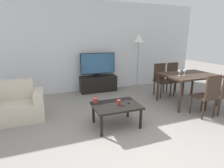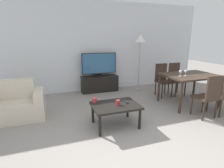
{
  "view_description": "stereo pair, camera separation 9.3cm",
  "coord_description": "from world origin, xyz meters",
  "px_view_note": "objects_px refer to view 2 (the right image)",
  "views": [
    {
      "loc": [
        -1.12,
        -1.6,
        1.63
      ],
      "look_at": [
        0.18,
        1.85,
        0.65
      ],
      "focal_mm": 28.0,
      "sensor_mm": 36.0,
      "label": 1
    },
    {
      "loc": [
        -1.03,
        -1.63,
        1.63
      ],
      "look_at": [
        0.18,
        1.85,
        0.65
      ],
      "focal_mm": 28.0,
      "sensor_mm": 36.0,
      "label": 2
    }
  ],
  "objects_px": {
    "tv": "(99,65)",
    "dining_chair_far_left": "(163,78)",
    "coffee_table": "(115,107)",
    "remote_primary": "(126,102)",
    "cup_colored_far": "(95,100)",
    "tv_stand": "(100,84)",
    "dining_table": "(190,78)",
    "wine_glass_center": "(186,72)",
    "dining_chair_near": "(208,95)",
    "floor_lamp": "(140,41)",
    "wine_glass_left": "(180,72)",
    "cup_white_near": "(118,102)",
    "armchair": "(18,105)",
    "dining_chair_far": "(176,77)"
  },
  "relations": [
    {
      "from": "tv",
      "to": "dining_chair_far_left",
      "type": "distance_m",
      "value": 1.91
    },
    {
      "from": "coffee_table",
      "to": "remote_primary",
      "type": "relative_size",
      "value": 5.73
    },
    {
      "from": "tv",
      "to": "cup_colored_far",
      "type": "height_order",
      "value": "tv"
    },
    {
      "from": "tv_stand",
      "to": "dining_table",
      "type": "xyz_separation_m",
      "value": [
        1.82,
        -1.77,
        0.43
      ]
    },
    {
      "from": "tv_stand",
      "to": "wine_glass_center",
      "type": "relative_size",
      "value": 7.65
    },
    {
      "from": "dining_chair_near",
      "to": "dining_chair_far_left",
      "type": "height_order",
      "value": "same"
    },
    {
      "from": "tv_stand",
      "to": "dining_chair_far_left",
      "type": "distance_m",
      "value": 1.89
    },
    {
      "from": "coffee_table",
      "to": "dining_chair_far_left",
      "type": "bearing_deg",
      "value": 33.59
    },
    {
      "from": "coffee_table",
      "to": "floor_lamp",
      "type": "bearing_deg",
      "value": 52.67
    },
    {
      "from": "floor_lamp",
      "to": "wine_glass_center",
      "type": "height_order",
      "value": "floor_lamp"
    },
    {
      "from": "dining_chair_far_left",
      "to": "wine_glass_left",
      "type": "distance_m",
      "value": 0.95
    },
    {
      "from": "tv",
      "to": "cup_white_near",
      "type": "height_order",
      "value": "tv"
    },
    {
      "from": "dining_chair_far_left",
      "to": "remote_primary",
      "type": "xyz_separation_m",
      "value": [
        -1.66,
        -1.21,
        -0.07
      ]
    },
    {
      "from": "wine_glass_left",
      "to": "tv",
      "type": "bearing_deg",
      "value": 128.04
    },
    {
      "from": "armchair",
      "to": "dining_chair_far_left",
      "type": "height_order",
      "value": "dining_chair_far_left"
    },
    {
      "from": "armchair",
      "to": "dining_table",
      "type": "height_order",
      "value": "armchair"
    },
    {
      "from": "dining_chair_far",
      "to": "wine_glass_center",
      "type": "distance_m",
      "value": 1.05
    },
    {
      "from": "tv_stand",
      "to": "wine_glass_left",
      "type": "height_order",
      "value": "wine_glass_left"
    },
    {
      "from": "dining_chair_far",
      "to": "coffee_table",
      "type": "bearing_deg",
      "value": -151.78
    },
    {
      "from": "dining_table",
      "to": "wine_glass_center",
      "type": "relative_size",
      "value": 8.82
    },
    {
      "from": "armchair",
      "to": "wine_glass_center",
      "type": "bearing_deg",
      "value": -8.67
    },
    {
      "from": "dining_chair_near",
      "to": "wine_glass_center",
      "type": "height_order",
      "value": "dining_chair_near"
    },
    {
      "from": "tv",
      "to": "cup_white_near",
      "type": "xyz_separation_m",
      "value": [
        -0.27,
        -2.27,
        -0.37
      ]
    },
    {
      "from": "floor_lamp",
      "to": "wine_glass_center",
      "type": "xyz_separation_m",
      "value": [
        0.36,
        -1.63,
        -0.67
      ]
    },
    {
      "from": "dining_chair_near",
      "to": "dining_table",
      "type": "bearing_deg",
      "value": 74.0
    },
    {
      "from": "floor_lamp",
      "to": "coffee_table",
      "type": "bearing_deg",
      "value": -127.33
    },
    {
      "from": "floor_lamp",
      "to": "tv_stand",
      "type": "bearing_deg",
      "value": 169.05
    },
    {
      "from": "tv_stand",
      "to": "dining_chair_far",
      "type": "xyz_separation_m",
      "value": [
        2.05,
        -0.99,
        0.26
      ]
    },
    {
      "from": "cup_colored_far",
      "to": "wine_glass_left",
      "type": "height_order",
      "value": "wine_glass_left"
    },
    {
      "from": "cup_white_near",
      "to": "cup_colored_far",
      "type": "relative_size",
      "value": 0.94
    },
    {
      "from": "coffee_table",
      "to": "dining_table",
      "type": "relative_size",
      "value": 0.67
    },
    {
      "from": "armchair",
      "to": "wine_glass_left",
      "type": "relative_size",
      "value": 7.12
    },
    {
      "from": "armchair",
      "to": "remote_primary",
      "type": "xyz_separation_m",
      "value": [
        2.03,
        -0.9,
        0.15
      ]
    },
    {
      "from": "remote_primary",
      "to": "cup_white_near",
      "type": "distance_m",
      "value": 0.22
    },
    {
      "from": "remote_primary",
      "to": "wine_glass_center",
      "type": "distance_m",
      "value": 1.74
    },
    {
      "from": "cup_white_near",
      "to": "wine_glass_left",
      "type": "distance_m",
      "value": 1.81
    },
    {
      "from": "armchair",
      "to": "tv_stand",
      "type": "bearing_deg",
      "value": 31.91
    },
    {
      "from": "floor_lamp",
      "to": "wine_glass_center",
      "type": "bearing_deg",
      "value": -77.6
    },
    {
      "from": "dining_table",
      "to": "tv_stand",
      "type": "bearing_deg",
      "value": 135.73
    },
    {
      "from": "armchair",
      "to": "coffee_table",
      "type": "distance_m",
      "value": 2.03
    },
    {
      "from": "dining_chair_far",
      "to": "cup_white_near",
      "type": "distance_m",
      "value": 2.65
    },
    {
      "from": "wine_glass_left",
      "to": "armchair",
      "type": "bearing_deg",
      "value": 171.17
    },
    {
      "from": "wine_glass_left",
      "to": "coffee_table",
      "type": "bearing_deg",
      "value": -167.31
    },
    {
      "from": "coffee_table",
      "to": "tv",
      "type": "bearing_deg",
      "value": 82.32
    },
    {
      "from": "wine_glass_center",
      "to": "armchair",
      "type": "bearing_deg",
      "value": 171.33
    },
    {
      "from": "dining_chair_far_left",
      "to": "wine_glass_center",
      "type": "distance_m",
      "value": 0.95
    },
    {
      "from": "dining_table",
      "to": "tv",
      "type": "bearing_deg",
      "value": 135.77
    },
    {
      "from": "dining_chair_far_left",
      "to": "floor_lamp",
      "type": "xyz_separation_m",
      "value": [
        -0.36,
        0.75,
        1.02
      ]
    },
    {
      "from": "wine_glass_center",
      "to": "remote_primary",
      "type": "bearing_deg",
      "value": -168.52
    },
    {
      "from": "tv",
      "to": "wine_glass_center",
      "type": "bearing_deg",
      "value": -49.55
    }
  ]
}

